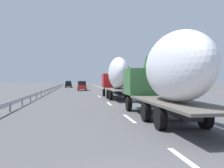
% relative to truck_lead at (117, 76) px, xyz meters
% --- Properties ---
extents(ground_plane, '(260.00, 260.00, 0.00)m').
position_rel_truck_lead_xyz_m(ground_plane, '(14.23, 3.60, -2.70)').
color(ground_plane, '#4C4C4F').
extents(lane_stripe_0, '(3.20, 0.20, 0.01)m').
position_rel_truck_lead_xyz_m(lane_stripe_0, '(-23.77, 1.80, -2.69)').
color(lane_stripe_0, white).
rests_on(lane_stripe_0, ground_plane).
extents(lane_stripe_1, '(3.20, 0.20, 0.01)m').
position_rel_truck_lead_xyz_m(lane_stripe_1, '(-15.66, 1.80, -2.69)').
color(lane_stripe_1, white).
rests_on(lane_stripe_1, ground_plane).
extents(lane_stripe_2, '(3.20, 0.20, 0.01)m').
position_rel_truck_lead_xyz_m(lane_stripe_2, '(-6.45, 1.80, -2.69)').
color(lane_stripe_2, white).
rests_on(lane_stripe_2, ground_plane).
extents(lane_stripe_3, '(3.20, 0.20, 0.01)m').
position_rel_truck_lead_xyz_m(lane_stripe_3, '(3.79, 1.80, -2.69)').
color(lane_stripe_3, white).
rests_on(lane_stripe_3, ground_plane).
extents(lane_stripe_4, '(3.20, 0.20, 0.01)m').
position_rel_truck_lead_xyz_m(lane_stripe_4, '(17.66, 1.80, -2.69)').
color(lane_stripe_4, white).
rests_on(lane_stripe_4, ground_plane).
extents(lane_stripe_5, '(3.20, 0.20, 0.01)m').
position_rel_truck_lead_xyz_m(lane_stripe_5, '(16.61, 1.80, -2.69)').
color(lane_stripe_5, white).
rests_on(lane_stripe_5, ground_plane).
extents(edge_line_right, '(110.00, 0.20, 0.01)m').
position_rel_truck_lead_xyz_m(edge_line_right, '(19.23, -1.90, -2.69)').
color(edge_line_right, white).
rests_on(edge_line_right, ground_plane).
extents(truck_lead, '(12.87, 2.55, 4.92)m').
position_rel_truck_lead_xyz_m(truck_lead, '(0.00, 0.00, 0.00)').
color(truck_lead, '#B21919').
rests_on(truck_lead, ground_plane).
extents(truck_trailing, '(12.83, 2.55, 4.70)m').
position_rel_truck_lead_xyz_m(truck_trailing, '(-17.10, 0.00, -0.06)').
color(truck_trailing, '#387038').
rests_on(truck_trailing, ground_plane).
extents(car_silver_hatch, '(4.67, 1.73, 1.79)m').
position_rel_truck_lead_xyz_m(car_silver_hatch, '(60.87, 7.47, -1.79)').
color(car_silver_hatch, '#ADB2B7').
rests_on(car_silver_hatch, ground_plane).
extents(car_red_compact, '(4.15, 1.78, 1.98)m').
position_rel_truck_lead_xyz_m(car_red_compact, '(22.14, 3.71, -1.72)').
color(car_red_compact, red).
rests_on(car_red_compact, ground_plane).
extents(car_yellow_coupe, '(4.54, 1.86, 1.82)m').
position_rel_truck_lead_xyz_m(car_yellow_coupe, '(31.38, 3.66, -1.77)').
color(car_yellow_coupe, gold).
rests_on(car_yellow_coupe, ground_plane).
extents(car_black_suv, '(4.22, 1.80, 1.86)m').
position_rel_truck_lead_xyz_m(car_black_suv, '(41.75, 7.02, -1.76)').
color(car_black_suv, black).
rests_on(car_black_suv, ground_plane).
extents(road_sign, '(0.10, 0.90, 3.04)m').
position_rel_truck_lead_xyz_m(road_sign, '(19.69, -3.10, -0.59)').
color(road_sign, gray).
rests_on(road_sign, ground_plane).
extents(tree_0, '(3.51, 3.51, 5.27)m').
position_rel_truck_lead_xyz_m(tree_0, '(23.61, -6.40, 0.63)').
color(tree_0, '#472D19').
rests_on(tree_0, ground_plane).
extents(tree_1, '(3.36, 3.36, 7.06)m').
position_rel_truck_lead_xyz_m(tree_1, '(17.39, -8.68, 1.47)').
color(tree_1, '#472D19').
rests_on(tree_1, ground_plane).
extents(tree_2, '(3.78, 3.78, 6.60)m').
position_rel_truck_lead_xyz_m(tree_2, '(49.69, -8.87, 1.39)').
color(tree_2, '#472D19').
rests_on(tree_2, ground_plane).
extents(guardrail_median, '(94.00, 0.10, 0.76)m').
position_rel_truck_lead_xyz_m(guardrail_median, '(17.23, 9.60, -2.12)').
color(guardrail_median, '#9EA0A5').
rests_on(guardrail_median, ground_plane).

